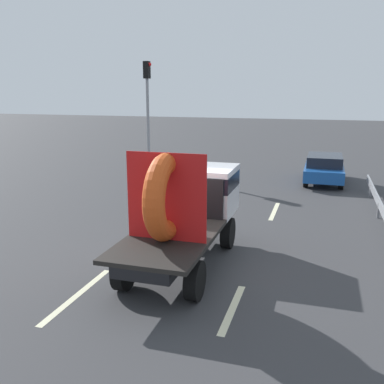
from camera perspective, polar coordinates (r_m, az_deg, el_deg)
ground_plane at (r=11.70m, az=-1.41°, el=-9.22°), size 120.00×120.00×0.00m
flatbed_truck at (r=11.50m, az=-0.43°, el=-1.46°), size 2.02×5.29×3.14m
distant_sedan at (r=22.31m, az=17.07°, el=3.09°), size 1.82×4.24×1.38m
traffic_light at (r=24.17m, az=-5.89°, el=11.86°), size 0.42×0.36×5.99m
lane_dash_left_near at (r=10.28m, az=-14.90°, el=-13.02°), size 0.16×2.83×0.01m
lane_dash_left_far at (r=17.16m, az=-0.79°, el=-1.81°), size 0.16×2.73×0.01m
lane_dash_right_near at (r=9.44m, az=5.36°, el=-15.09°), size 0.16×2.20×0.01m
lane_dash_right_far at (r=16.69m, az=10.84°, el=-2.49°), size 0.16×2.50×0.01m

